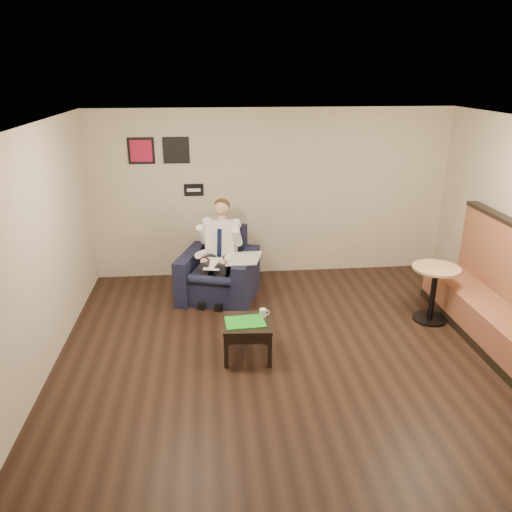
{
  "coord_description": "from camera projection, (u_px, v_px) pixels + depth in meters",
  "views": [
    {
      "loc": [
        -1.07,
        -5.14,
        3.35
      ],
      "look_at": [
        -0.44,
        1.2,
        0.97
      ],
      "focal_mm": 35.0,
      "sensor_mm": 36.0,
      "label": 1
    }
  ],
  "objects": [
    {
      "name": "art_print_left",
      "position": [
        141.0,
        151.0,
        7.9
      ],
      "size": [
        0.42,
        0.03,
        0.42
      ],
      "primitive_type": "cube",
      "color": "#AA143B",
      "rests_on": "wall_back"
    },
    {
      "name": "ground",
      "position": [
        302.0,
        364.0,
        6.06
      ],
      "size": [
        6.0,
        6.0,
        0.0
      ],
      "primitive_type": "plane",
      "color": "black",
      "rests_on": "ground"
    },
    {
      "name": "seated_man",
      "position": [
        215.0,
        256.0,
        7.48
      ],
      "size": [
        0.97,
        1.19,
        1.45
      ],
      "primitive_type": null,
      "rotation": [
        0.0,
        0.0,
        -0.31
      ],
      "color": "white",
      "rests_on": "armchair"
    },
    {
      "name": "armchair",
      "position": [
        218.0,
        265.0,
        7.68
      ],
      "size": [
        1.37,
        1.37,
        1.06
      ],
      "primitive_type": "cube",
      "rotation": [
        0.0,
        0.0,
        -0.31
      ],
      "color": "black",
      "rests_on": "ground"
    },
    {
      "name": "seating_sign",
      "position": [
        194.0,
        190.0,
        8.2
      ],
      "size": [
        0.32,
        0.02,
        0.2
      ],
      "primitive_type": "cube",
      "color": "black",
      "rests_on": "wall_back"
    },
    {
      "name": "cafe_table",
      "position": [
        433.0,
        294.0,
        7.0
      ],
      "size": [
        0.79,
        0.79,
        0.81
      ],
      "primitive_type": "cylinder",
      "rotation": [
        0.0,
        0.0,
        -0.25
      ],
      "color": "tan",
      "rests_on": "ground"
    },
    {
      "name": "lap_papers",
      "position": [
        213.0,
        264.0,
        7.4
      ],
      "size": [
        0.32,
        0.39,
        0.01
      ],
      "primitive_type": "cube",
      "rotation": [
        0.0,
        0.0,
        -0.24
      ],
      "color": "white",
      "rests_on": "seated_man"
    },
    {
      "name": "wall_front",
      "position": [
        409.0,
        444.0,
        2.77
      ],
      "size": [
        6.0,
        0.02,
        2.8
      ],
      "primitive_type": "cube",
      "color": "beige",
      "rests_on": "ground"
    },
    {
      "name": "side_table",
      "position": [
        248.0,
        339.0,
        6.16
      ],
      "size": [
        0.62,
        0.62,
        0.48
      ],
      "primitive_type": "cube",
      "rotation": [
        0.0,
        0.0,
        -0.07
      ],
      "color": "black",
      "rests_on": "ground"
    },
    {
      "name": "wall_left",
      "position": [
        28.0,
        266.0,
        5.3
      ],
      "size": [
        0.02,
        6.0,
        2.8
      ],
      "primitive_type": "cube",
      "color": "beige",
      "rests_on": "ground"
    },
    {
      "name": "coffee_mug",
      "position": [
        263.0,
        313.0,
        6.18
      ],
      "size": [
        0.09,
        0.09,
        0.1
      ],
      "primitive_type": "cylinder",
      "rotation": [
        0.0,
        0.0,
        -0.07
      ],
      "color": "white",
      "rests_on": "side_table"
    },
    {
      "name": "art_print_right",
      "position": [
        176.0,
        150.0,
        7.95
      ],
      "size": [
        0.42,
        0.03,
        0.42
      ],
      "primitive_type": "cube",
      "color": "black",
      "rests_on": "wall_back"
    },
    {
      "name": "smartphone",
      "position": [
        252.0,
        315.0,
        6.23
      ],
      "size": [
        0.16,
        0.11,
        0.01
      ],
      "primitive_type": "cube",
      "rotation": [
        0.0,
        0.0,
        -0.24
      ],
      "color": "black",
      "rests_on": "side_table"
    },
    {
      "name": "green_folder",
      "position": [
        245.0,
        322.0,
        6.05
      ],
      "size": [
        0.5,
        0.37,
        0.01
      ],
      "primitive_type": "cube",
      "rotation": [
        0.0,
        0.0,
        0.07
      ],
      "color": "green",
      "rests_on": "side_table"
    },
    {
      "name": "wall_back",
      "position": [
        272.0,
        194.0,
        8.37
      ],
      "size": [
        6.0,
        0.02,
        2.8
      ],
      "primitive_type": "cube",
      "color": "beige",
      "rests_on": "ground"
    },
    {
      "name": "banquette",
      "position": [
        500.0,
        288.0,
        6.34
      ],
      "size": [
        0.69,
        2.91,
        1.49
      ],
      "primitive_type": "cube",
      "color": "brown",
      "rests_on": "ground"
    },
    {
      "name": "ceiling",
      "position": [
        311.0,
        128.0,
        5.08
      ],
      "size": [
        6.0,
        6.0,
        0.02
      ],
      "primitive_type": "cube",
      "color": "white",
      "rests_on": "wall_back"
    },
    {
      "name": "newspaper",
      "position": [
        244.0,
        258.0,
        7.42
      ],
      "size": [
        0.59,
        0.67,
        0.01
      ],
      "primitive_type": "cube",
      "rotation": [
        0.0,
        0.0,
        -0.25
      ],
      "color": "silver",
      "rests_on": "armchair"
    }
  ]
}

